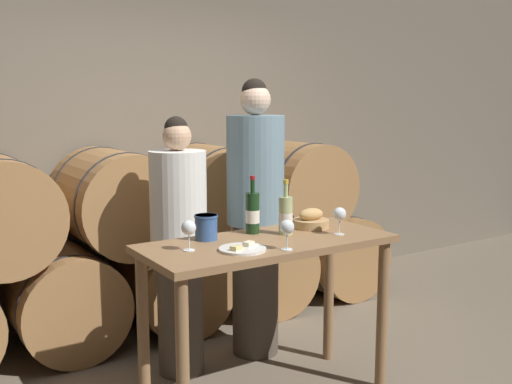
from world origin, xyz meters
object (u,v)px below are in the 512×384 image
cheese_plate (242,249)px  wine_glass_far_left (189,228)px  person_right (255,218)px  blue_crock (206,226)px  wine_bottle_white (286,215)px  wine_glass_left (287,228)px  tasting_table (268,268)px  person_left (179,247)px  wine_bottle_red (253,213)px  bread_basket (311,221)px  wine_glass_center (340,215)px

cheese_plate → wine_glass_far_left: bearing=147.5°
person_right → blue_crock: person_right is taller
wine_bottle_white → cheese_plate: bearing=-155.2°
cheese_plate → wine_bottle_white: bearing=24.8°
cheese_plate → wine_glass_left: (0.20, -0.11, 0.11)m
tasting_table → cheese_plate: size_ratio=5.77×
person_left → wine_bottle_white: 0.72m
person_left → wine_glass_left: 0.89m
person_right → cheese_plate: size_ratio=7.52×
person_left → wine_glass_far_left: size_ratio=10.14×
wine_bottle_red → blue_crock: wine_bottle_red is taller
wine_bottle_white → bread_basket: bearing=14.7°
person_right → wine_glass_far_left: 0.96m
person_right → wine_bottle_white: 0.56m
blue_crock → wine_glass_far_left: size_ratio=0.88×
person_right → blue_crock: (-0.58, -0.40, 0.08)m
wine_glass_center → wine_glass_left: bearing=-164.7°
person_left → wine_bottle_red: person_left is taller
cheese_plate → wine_glass_center: wine_glass_center is taller
wine_bottle_red → wine_glass_center: (0.40, -0.30, -0.00)m
cheese_plate → tasting_table: bearing=27.2°
tasting_table → bread_basket: bearing=17.3°
person_left → wine_bottle_white: (0.42, -0.53, 0.24)m
wine_glass_far_left → wine_bottle_red: bearing=18.6°
wine_glass_left → person_left: bearing=104.8°
tasting_table → wine_bottle_red: (0.02, 0.19, 0.28)m
tasting_table → person_left: bearing=113.5°
wine_bottle_red → blue_crock: bearing=179.8°
person_right → person_left: bearing=-180.0°
bread_basket → person_right: bearing=101.5°
wine_bottle_red → cheese_plate: wine_bottle_red is taller
person_right → blue_crock: size_ratio=13.24×
wine_bottle_red → cheese_plate: 0.42m
tasting_table → wine_glass_far_left: size_ratio=8.91×
blue_crock → person_left: bearing=86.5°
person_right → cheese_plate: bearing=-126.7°
person_left → person_right: bearing=0.0°
wine_bottle_white → wine_glass_center: bearing=-33.9°
wine_glass_center → wine_bottle_red: bearing=143.3°
wine_bottle_red → bread_basket: 0.38m
wine_bottle_white → bread_basket: wine_bottle_white is taller
person_right → wine_glass_center: person_right is taller
blue_crock → wine_bottle_white: bearing=-15.9°
cheese_plate → wine_bottle_red: bearing=50.4°
tasting_table → blue_crock: (-0.28, 0.19, 0.24)m
wine_glass_left → tasting_table: bearing=80.5°
wine_bottle_white → wine_glass_center: (0.25, -0.17, 0.01)m
wine_bottle_red → wine_glass_far_left: bearing=-161.4°
wine_bottle_red → wine_glass_far_left: (-0.49, -0.16, -0.00)m
person_right → cheese_plate: person_right is taller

